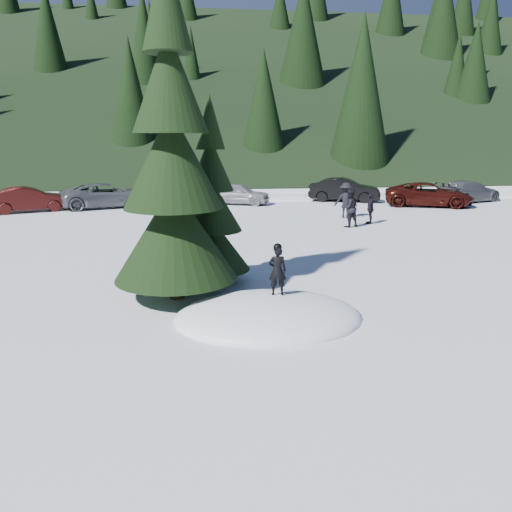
{
  "coord_description": "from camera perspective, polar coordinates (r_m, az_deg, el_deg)",
  "views": [
    {
      "loc": [
        -1.65,
        -11.04,
        4.2
      ],
      "look_at": [
        -0.09,
        1.77,
        1.1
      ],
      "focal_mm": 35.0,
      "sensor_mm": 36.0,
      "label": 1
    }
  ],
  "objects": [
    {
      "name": "car_5",
      "position": [
        33.8,
        10.07,
        7.47
      ],
      "size": [
        4.93,
        3.03,
        1.53
      ],
      "primitive_type": "imported",
      "rotation": [
        0.0,
        0.0,
        1.25
      ],
      "color": "black",
      "rests_on": "ground"
    },
    {
      "name": "adult_2",
      "position": [
        26.82,
        10.23,
        6.28
      ],
      "size": [
        1.33,
        0.96,
        1.85
      ],
      "primitive_type": "imported",
      "rotation": [
        0.0,
        0.0,
        2.9
      ],
      "color": "black",
      "rests_on": "ground"
    },
    {
      "name": "adult_0",
      "position": [
        24.07,
        10.63,
        5.42
      ],
      "size": [
        1.05,
        0.93,
        1.82
      ],
      "primitive_type": "imported",
      "rotation": [
        0.0,
        0.0,
        3.45
      ],
      "color": "black",
      "rests_on": "ground"
    },
    {
      "name": "car_6",
      "position": [
        32.69,
        19.13,
        6.66
      ],
      "size": [
        5.72,
        4.05,
        1.45
      ],
      "primitive_type": "imported",
      "rotation": [
        0.0,
        0.0,
        1.22
      ],
      "color": "black",
      "rests_on": "ground"
    },
    {
      "name": "adult_1",
      "position": [
        25.24,
        12.93,
        5.31
      ],
      "size": [
        0.72,
        0.95,
        1.51
      ],
      "primitive_type": "imported",
      "rotation": [
        0.0,
        0.0,
        4.25
      ],
      "color": "black",
      "rests_on": "ground"
    },
    {
      "name": "child_skier",
      "position": [
        11.93,
        2.46,
        -1.69
      ],
      "size": [
        0.46,
        0.33,
        1.19
      ],
      "primitive_type": "imported",
      "rotation": [
        0.0,
        0.0,
        3.03
      ],
      "color": "black",
      "rests_on": "snow_mound"
    },
    {
      "name": "car_7",
      "position": [
        35.81,
        23.1,
        6.83
      ],
      "size": [
        5.24,
        3.71,
        1.41
      ],
      "primitive_type": "imported",
      "rotation": [
        0.0,
        0.0,
        1.97
      ],
      "color": "#4D5155",
      "rests_on": "ground"
    },
    {
      "name": "car_1",
      "position": [
        31.36,
        -24.49,
        5.91
      ],
      "size": [
        4.58,
        3.03,
        1.43
      ],
      "primitive_type": "imported",
      "rotation": [
        0.0,
        0.0,
        1.96
      ],
      "color": "black",
      "rests_on": "ground"
    },
    {
      "name": "car_3",
      "position": [
        32.49,
        -7.83,
        7.21
      ],
      "size": [
        5.25,
        3.18,
        1.42
      ],
      "primitive_type": "imported",
      "rotation": [
        0.0,
        0.0,
        1.31
      ],
      "color": "black",
      "rests_on": "ground"
    },
    {
      "name": "ground",
      "position": [
        11.92,
        1.46,
        -7.12
      ],
      "size": [
        200.0,
        200.0,
        0.0
      ],
      "primitive_type": "plane",
      "color": "white",
      "rests_on": "ground"
    },
    {
      "name": "snow_mound",
      "position": [
        11.92,
        1.46,
        -7.12
      ],
      "size": [
        4.48,
        3.52,
        0.96
      ],
      "primitive_type": "ellipsoid",
      "color": "white",
      "rests_on": "ground"
    },
    {
      "name": "spruce_short",
      "position": [
        14.4,
        -5.11,
        5.08
      ],
      "size": [
        2.2,
        2.2,
        5.37
      ],
      "color": "black",
      "rests_on": "ground"
    },
    {
      "name": "car_4",
      "position": [
        31.79,
        -2.07,
        7.15
      ],
      "size": [
        4.32,
        2.85,
        1.37
      ],
      "primitive_type": "imported",
      "rotation": [
        0.0,
        0.0,
        1.23
      ],
      "color": "#92939A",
      "rests_on": "ground"
    },
    {
      "name": "forest_hillside",
      "position": [
        65.59,
        -5.83,
        20.71
      ],
      "size": [
        200.0,
        60.0,
        25.0
      ],
      "primitive_type": null,
      "color": "black",
      "rests_on": "ground"
    },
    {
      "name": "car_2",
      "position": [
        31.7,
        -16.77,
        6.66
      ],
      "size": [
        5.82,
        4.09,
        1.47
      ],
      "primitive_type": "imported",
      "rotation": [
        0.0,
        0.0,
        1.91
      ],
      "color": "#515659",
      "rests_on": "ground"
    },
    {
      "name": "spruce_tall",
      "position": [
        12.88,
        -9.52,
        9.41
      ],
      "size": [
        3.2,
        3.2,
        8.6
      ],
      "color": "black",
      "rests_on": "ground"
    }
  ]
}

